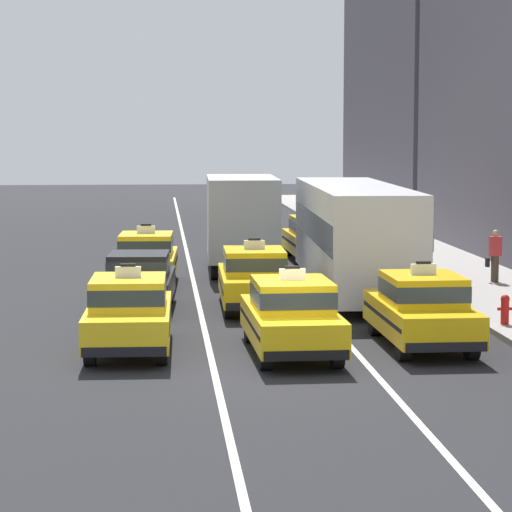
# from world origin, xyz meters

# --- Properties ---
(ground_plane) EXTENTS (160.00, 160.00, 0.00)m
(ground_plane) POSITION_xyz_m (0.00, 0.00, 0.00)
(ground_plane) COLOR #232326
(lane_stripe_left_center) EXTENTS (0.14, 80.00, 0.01)m
(lane_stripe_left_center) POSITION_xyz_m (-1.60, 20.00, 0.00)
(lane_stripe_left_center) COLOR silver
(lane_stripe_left_center) RESTS_ON ground
(lane_stripe_center_right) EXTENTS (0.14, 80.00, 0.01)m
(lane_stripe_center_right) POSITION_xyz_m (1.60, 20.00, 0.00)
(lane_stripe_center_right) COLOR silver
(lane_stripe_center_right) RESTS_ON ground
(sidewalk_curb) EXTENTS (4.00, 90.00, 0.15)m
(sidewalk_curb) POSITION_xyz_m (7.20, 15.00, 0.07)
(sidewalk_curb) COLOR #9E9993
(sidewalk_curb) RESTS_ON ground
(taxi_left_nearest) EXTENTS (1.91, 4.60, 1.96)m
(taxi_left_nearest) POSITION_xyz_m (-3.36, 2.06, 0.88)
(taxi_left_nearest) COLOR black
(taxi_left_nearest) RESTS_ON ground
(sedan_left_second) EXTENTS (2.00, 4.39, 1.58)m
(sedan_left_second) POSITION_xyz_m (-3.23, 7.76, 0.85)
(sedan_left_second) COLOR black
(sedan_left_second) RESTS_ON ground
(taxi_left_third) EXTENTS (2.01, 4.63, 1.96)m
(taxi_left_third) POSITION_xyz_m (-3.09, 12.76, 0.88)
(taxi_left_third) COLOR black
(taxi_left_third) RESTS_ON ground
(taxi_center_nearest) EXTENTS (1.91, 4.60, 1.96)m
(taxi_center_nearest) POSITION_xyz_m (0.15, 1.37, 0.88)
(taxi_center_nearest) COLOR black
(taxi_center_nearest) RESTS_ON ground
(taxi_center_second) EXTENTS (1.90, 4.59, 1.96)m
(taxi_center_second) POSITION_xyz_m (-0.13, 7.79, 0.88)
(taxi_center_second) COLOR black
(taxi_center_second) RESTS_ON ground
(box_truck_center_third) EXTENTS (2.45, 7.02, 3.27)m
(box_truck_center_third) POSITION_xyz_m (0.13, 16.50, 1.78)
(box_truck_center_third) COLOR black
(box_truck_center_third) RESTS_ON ground
(taxi_right_nearest) EXTENTS (1.85, 4.57, 1.96)m
(taxi_right_nearest) POSITION_xyz_m (3.16, 2.02, 0.88)
(taxi_right_nearest) COLOR black
(taxi_right_nearest) RESTS_ON ground
(bus_right_second) EXTENTS (2.88, 11.28, 3.22)m
(bus_right_second) POSITION_xyz_m (3.10, 10.84, 1.82)
(bus_right_second) COLOR black
(bus_right_second) RESTS_ON ground
(taxi_right_third) EXTENTS (1.90, 4.59, 1.96)m
(taxi_right_third) POSITION_xyz_m (3.04, 19.35, 0.88)
(taxi_right_third) COLOR black
(taxi_right_third) RESTS_ON ground
(pedestrian_near_crosswalk) EXTENTS (0.36, 0.24, 1.64)m
(pedestrian_near_crosswalk) POSITION_xyz_m (5.96, 13.38, 0.98)
(pedestrian_near_crosswalk) COLOR #23232D
(pedestrian_near_crosswalk) RESTS_ON sidewalk_curb
(pedestrian_by_storefront) EXTENTS (0.47, 0.24, 1.63)m
(pedestrian_by_storefront) POSITION_xyz_m (7.70, 11.75, 0.96)
(pedestrian_by_storefront) COLOR #473828
(pedestrian_by_storefront) RESTS_ON sidewalk_curb
(fire_hydrant) EXTENTS (0.36, 0.22, 0.73)m
(fire_hydrant) POSITION_xyz_m (5.68, 4.02, 0.55)
(fire_hydrant) COLOR red
(fire_hydrant) RESTS_ON sidewalk_curb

